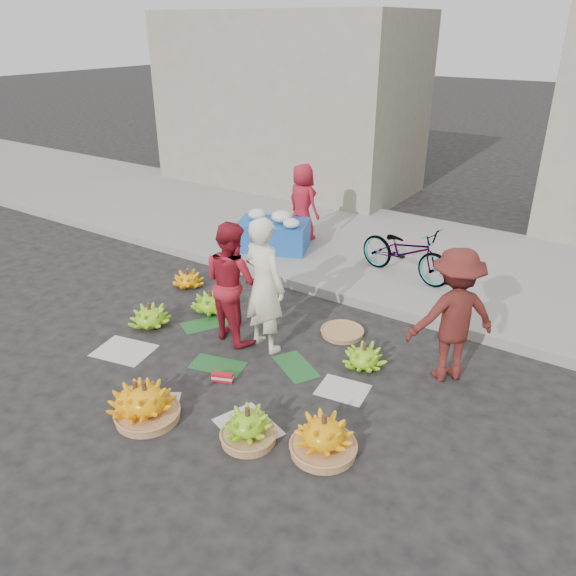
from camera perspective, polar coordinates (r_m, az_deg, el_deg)
The scene contains 23 objects.
ground at distance 6.96m, azimuth -5.45°, elevation -7.34°, with size 80.00×80.00×0.00m, color black.
curb at distance 8.51m, azimuth 3.82°, elevation -0.24°, with size 40.00×0.25×0.15m, color gray.
sidewalk at distance 10.25m, azimuth 9.76°, elevation 3.91°, with size 40.00×4.00×0.12m, color gray.
building_left at distance 14.14m, azimuth 0.09°, elevation 18.30°, with size 6.00×3.00×4.00m, color gray.
newspaper_scatter at distance 6.47m, azimuth -9.96°, elevation -10.43°, with size 3.20×1.80×0.00m, color beige, non-canonical shape.
banana_leaves at distance 7.14m, azimuth -5.08°, elevation -6.35°, with size 2.00×1.00×0.00m, color #194B21, non-canonical shape.
banana_bunch_0 at distance 7.82m, azimuth -13.85°, elevation -2.81°, with size 0.65×0.65×0.35m.
banana_bunch_1 at distance 6.19m, azimuth -15.09°, elevation -10.89°, with size 0.85×0.85×0.40m.
banana_bunch_2 at distance 6.08m, azimuth -14.21°, elevation -11.28°, with size 0.72×0.72×0.45m.
banana_bunch_3 at distance 5.67m, azimuth -4.08°, elevation -13.95°, with size 0.60×0.60×0.39m.
banana_bunch_4 at distance 5.53m, azimuth 3.64°, elevation -14.83°, with size 0.72×0.72×0.44m.
banana_bunch_5 at distance 6.82m, azimuth 7.72°, elevation -6.92°, with size 0.61×0.61×0.31m.
banana_bunch_6 at distance 8.05m, azimuth -7.86°, elevation -1.48°, with size 0.58×0.58×0.34m.
banana_bunch_7 at distance 8.88m, azimuth -10.15°, elevation 0.85°, with size 0.59×0.59×0.29m.
basket_spare at distance 7.49m, azimuth 5.53°, elevation -4.51°, with size 0.55×0.55×0.06m, color #9E6C42.
incense_stack at distance 6.57m, azimuth -6.68°, elevation -8.99°, with size 0.25×0.08×0.10m, color red.
vendor_cream at distance 6.81m, azimuth -2.44°, elevation 0.28°, with size 0.63×0.41×1.73m, color white.
vendor_red at distance 7.10m, azimuth -5.75°, elevation 0.62°, with size 0.77×0.60×1.58m, color #B01B28.
man_striped at distance 6.51m, azimuth 16.43°, elevation -2.71°, with size 1.03×0.59×1.59m, color maroon.
flower_table at distance 9.87m, azimuth -1.49°, elevation 5.59°, with size 1.39×1.13×0.70m.
grey_bucket at distance 10.16m, azimuth -3.72°, elevation 5.39°, with size 0.29×0.29×0.33m, color gray.
flower_vendor at distance 10.21m, azimuth 1.50°, elevation 8.69°, with size 0.68×0.44×1.39m, color #B01B28.
bicycle at distance 8.89m, azimuth 11.86°, elevation 3.67°, with size 1.60×0.56×0.84m, color gray.
Camera 1 is at (3.78, -4.48, 3.75)m, focal length 35.00 mm.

